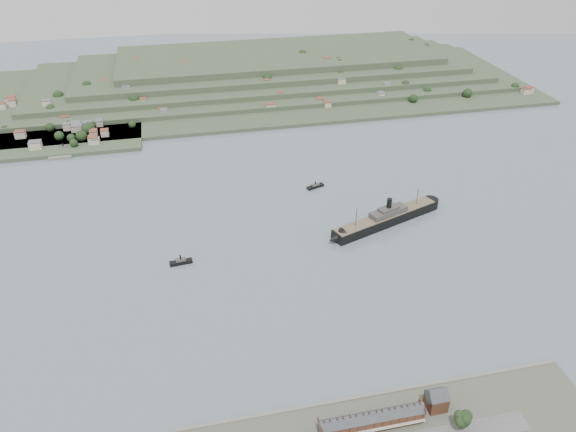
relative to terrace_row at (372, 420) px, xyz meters
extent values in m
plane|color=slate|center=(10.00, 168.02, -6.84)|extent=(1400.00, 1400.00, 0.00)
cube|color=gray|center=(10.00, 19.02, -5.54)|extent=(220.00, 2.00, 2.60)
cube|color=#4E2C1B|center=(0.00, 0.02, -1.34)|extent=(55.00, 8.00, 7.00)
cube|color=#35383C|center=(0.00, 0.02, 2.16)|extent=(55.60, 8.15, 8.15)
cube|color=#B3AF9F|center=(0.00, -4.78, -1.84)|extent=(55.00, 1.60, 0.25)
cube|color=#4E2C1B|center=(-27.50, 0.02, 3.16)|extent=(0.50, 8.40, 3.00)
cube|color=#4E2C1B|center=(27.50, 0.02, 3.16)|extent=(0.50, 8.40, 3.00)
cube|color=#2F1D1A|center=(-22.00, 0.02, 4.56)|extent=(0.90, 1.40, 3.20)
cube|color=#2F1D1A|center=(-16.50, 0.02, 4.56)|extent=(0.90, 1.40, 3.20)
cube|color=#2F1D1A|center=(-2.75, 0.02, 4.56)|extent=(0.90, 1.40, 3.20)
cube|color=#2F1D1A|center=(2.75, 0.02, 4.56)|extent=(0.90, 1.40, 3.20)
cube|color=#2F1D1A|center=(16.50, 0.02, 4.56)|extent=(0.90, 1.40, 3.20)
cube|color=#2F1D1A|center=(22.00, 0.02, 4.56)|extent=(0.90, 1.40, 3.20)
cube|color=#4E2C1B|center=(37.50, 4.02, -0.34)|extent=(10.00, 10.00, 9.00)
cube|color=#35383C|center=(37.50, 4.02, 4.16)|extent=(10.40, 10.18, 10.18)
cube|color=#3B4E34|center=(10.00, 528.02, -4.84)|extent=(760.00, 260.00, 4.00)
cube|color=#3B4E34|center=(30.00, 553.02, -0.34)|extent=(680.00, 220.00, 5.00)
cube|color=#3B4E34|center=(45.00, 568.02, 5.16)|extent=(600.00, 200.00, 6.00)
cube|color=#3B4E34|center=(60.00, 583.02, 11.66)|extent=(520.00, 180.00, 7.00)
cube|color=#3B4E34|center=(75.00, 598.02, 19.16)|extent=(440.00, 160.00, 8.00)
cube|color=#3B4E34|center=(-190.00, 418.02, -4.84)|extent=(150.00, 90.00, 4.00)
cube|color=gray|center=(-195.00, 376.02, -5.44)|extent=(22.00, 14.00, 2.80)
cube|color=black|center=(79.13, 185.39, -2.93)|extent=(99.07, 47.09, 7.82)
cone|color=black|center=(31.90, 168.14, -2.93)|extent=(17.19, 17.19, 13.41)
cylinder|color=black|center=(126.36, 202.63, -2.93)|extent=(13.41, 13.41, 7.82)
cube|color=brown|center=(79.13, 185.39, 1.32)|extent=(96.58, 45.27, 0.67)
cube|color=#44413F|center=(81.23, 186.16, 3.77)|extent=(34.94, 20.94, 4.47)
cube|color=#44413F|center=(81.23, 186.16, 6.79)|extent=(19.48, 13.48, 2.79)
cylinder|color=black|center=(81.23, 186.16, 11.04)|extent=(4.02, 4.02, 10.06)
cylinder|color=#483421|center=(49.74, 174.66, 8.80)|extent=(0.56, 0.56, 17.88)
cylinder|color=#483421|center=(110.62, 196.89, 7.68)|extent=(0.56, 0.56, 15.64)
cube|color=black|center=(-87.17, 166.35, -5.51)|extent=(16.97, 6.04, 2.66)
cube|color=#44413F|center=(-87.17, 166.35, -3.52)|extent=(7.79, 4.26, 1.99)
cylinder|color=black|center=(-87.17, 166.35, -1.30)|extent=(1.11, 1.11, 3.88)
cube|color=black|center=(-193.98, 393.02, -5.49)|extent=(20.90, 12.44, 2.70)
cube|color=#44413F|center=(-193.98, 393.02, -3.47)|extent=(10.10, 7.43, 2.02)
cylinder|color=black|center=(-193.98, 393.02, -1.22)|extent=(1.12, 1.12, 3.93)
cube|color=black|center=(39.33, 257.69, -5.73)|extent=(17.23, 10.14, 2.22)
cube|color=#44413F|center=(39.33, 257.69, -4.06)|extent=(8.32, 6.08, 1.67)
cylinder|color=black|center=(39.33, 257.69, -2.21)|extent=(0.93, 0.93, 3.24)
cylinder|color=#483421|center=(44.73, -10.94, -2.58)|extent=(1.09, 1.09, 4.53)
sphere|color=black|center=(44.73, -10.94, 1.50)|extent=(8.15, 8.15, 8.15)
sphere|color=black|center=(46.99, -10.04, 2.41)|extent=(6.34, 6.34, 6.34)
sphere|color=black|center=(42.91, -12.30, 1.95)|extent=(5.80, 5.80, 5.80)
sphere|color=black|center=(45.18, -12.94, 3.77)|extent=(5.44, 5.44, 5.44)
camera|label=1|loc=(-83.13, -175.61, 238.69)|focal=35.00mm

